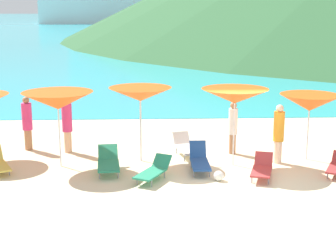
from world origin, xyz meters
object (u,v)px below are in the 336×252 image
Objects in this scene: umbrella_4 at (310,103)px; beachgoer_3 at (27,122)px; lounge_chair_6 at (108,162)px; lounge_chair_8 at (262,168)px; umbrella_2 at (140,94)px; beachgoer_0 at (67,123)px; lounge_chair_7 at (154,170)px; beachgoer_4 at (279,132)px; umbrella_1 at (58,101)px; beachgoer_2 at (233,126)px; lounge_chair_4 at (186,147)px; beach_ball at (219,176)px; umbrella_3 at (235,96)px; lounge_chair_5 at (200,160)px.

beachgoer_3 is at bearing 170.57° from umbrella_4.
lounge_chair_8 is (4.40, -0.73, -0.02)m from lounge_chair_6.
umbrella_4 is at bearing -0.69° from umbrella_2.
lounge_chair_7 is at bearing 109.21° from beachgoer_0.
beachgoer_4 is at bearing -161.42° from umbrella_4.
beachgoer_2 is at bearing 11.87° from umbrella_1.
umbrella_1 is 4.40m from lounge_chair_4.
lounge_chair_4 is 4.03m from beachgoer_0.
lounge_chair_7 is at bearing 174.76° from beach_ball.
lounge_chair_7 is (0.37, -1.85, -1.85)m from umbrella_2.
umbrella_2 is 5.29m from umbrella_4.
beachgoer_0 reaches higher than lounge_chair_6.
umbrella_1 reaches higher than beachgoer_3.
lounge_chair_6 is at bearing -40.57° from beachgoer_4.
lounge_chair_6 is 4.46m from lounge_chair_8.
umbrella_1 is 5.29m from umbrella_3.
lounge_chair_6 is 5.30m from beachgoer_4.
umbrella_2 is at bearing -53.46° from beachgoer_4.
umbrella_1 is 5.24m from beach_ball.
umbrella_2 reaches higher than beachgoer_0.
lounge_chair_5 is at bearing -54.94° from beachgoer_3.
umbrella_4 is (2.45, 0.50, -0.31)m from umbrella_3.
umbrella_3 is 1.13× the size of umbrella_4.
beachgoer_3 is at bearing 173.39° from lounge_chair_8.
lounge_chair_5 is 2.68m from beachgoer_4.
lounge_chair_6 is (1.50, -0.62, -1.72)m from umbrella_1.
lounge_chair_4 is at bearing -66.23° from beachgoer_4.
umbrella_2 reaches higher than lounge_chair_6.
umbrella_2 reaches higher than lounge_chair_8.
umbrella_3 is 1.54× the size of lounge_chair_7.
umbrella_1 is 1.87m from beachgoer_0.
beachgoer_4 reaches higher than beachgoer_3.
lounge_chair_6 is 3.91m from beachgoer_3.
lounge_chair_5 is 1.04× the size of lounge_chair_8.
umbrella_1 reaches higher than lounge_chair_6.
umbrella_4 is at bearing 141.03° from beachgoer_2.
beach_ball is (-2.07, -1.61, -0.84)m from beachgoer_4.
beachgoer_2 is at bearing 81.52° from umbrella_3.
umbrella_1 is 2.61m from beachgoer_3.
beachgoer_2 is (-2.26, 0.74, -0.91)m from umbrella_4.
umbrella_3 is 1.62× the size of lounge_chair_8.
beachgoer_4 is (6.71, -1.50, -0.01)m from beachgoer_0.
umbrella_2 is 2.73m from lounge_chair_5.
beach_ball is (-0.83, -2.70, -0.79)m from beachgoer_2.
umbrella_1 is 1.23× the size of beachgoer_0.
beach_ball is (2.19, -2.02, -1.99)m from umbrella_2.
lounge_chair_5 is (-1.09, -0.51, -1.83)m from umbrella_3.
beach_ball is (1.82, -0.17, -0.13)m from lounge_chair_7.
beachgoer_4 is at bearing 0.53° from umbrella_1.
lounge_chair_6 is at bearing -159.75° from lounge_chair_4.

